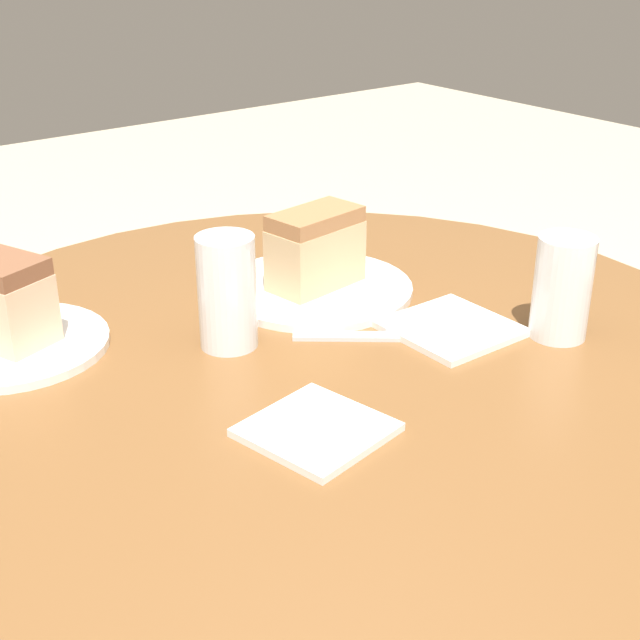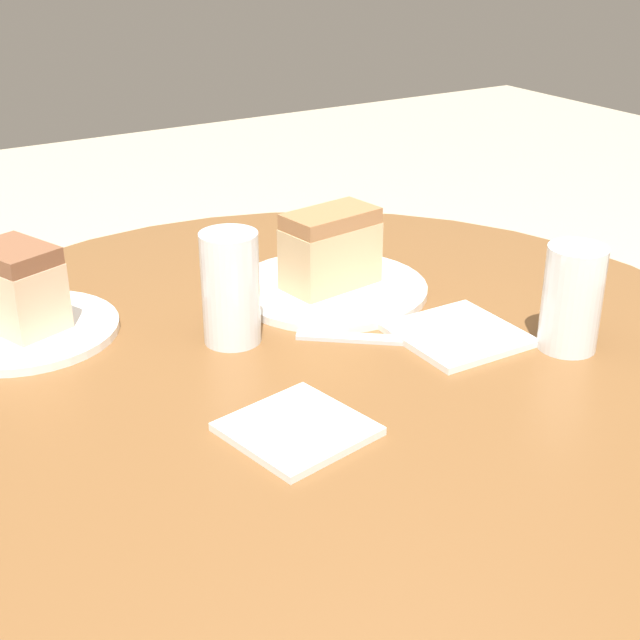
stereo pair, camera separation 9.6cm
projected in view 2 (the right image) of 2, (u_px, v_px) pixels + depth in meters
The scene contains 10 objects.
table at pixel (320, 485), 1.05m from camera, with size 1.00×1.00×0.70m.
plate_near at pixel (330, 289), 1.13m from camera, with size 0.24×0.24×0.01m.
plate_far at pixel (25, 330), 1.02m from camera, with size 0.21×0.21×0.01m.
cake_slice_near at pixel (331, 249), 1.10m from camera, with size 0.08×0.13×0.10m.
cake_slice_far at pixel (18, 288), 0.99m from camera, with size 0.11×0.10×0.10m.
glass_lemonade at pixel (231, 295), 0.98m from camera, with size 0.06×0.06×0.13m.
glass_water at pixel (572, 303), 0.96m from camera, with size 0.06×0.06×0.12m.
napkin_stack at pixel (457, 335), 1.01m from camera, with size 0.13×0.13×0.01m.
fork at pixel (366, 339), 1.00m from camera, with size 0.11×0.13×0.00m.
napkin_side at pixel (297, 429), 0.83m from camera, with size 0.14×0.14×0.01m.
Camera 2 is at (0.74, -0.45, 1.15)m, focal length 50.00 mm.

